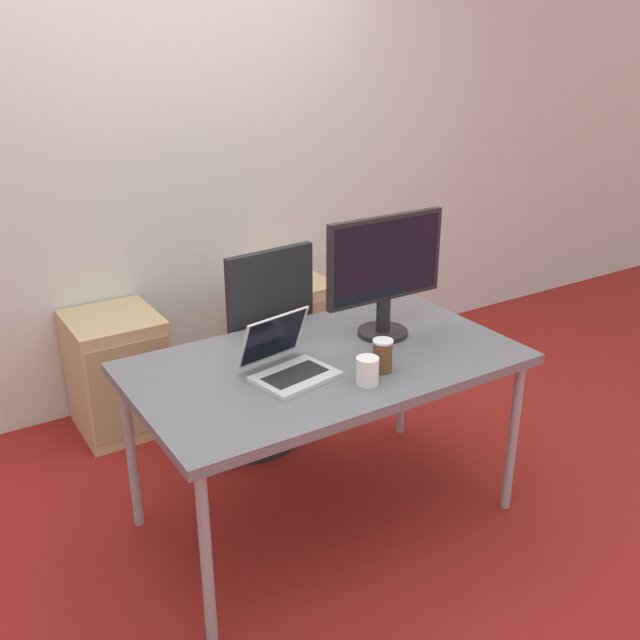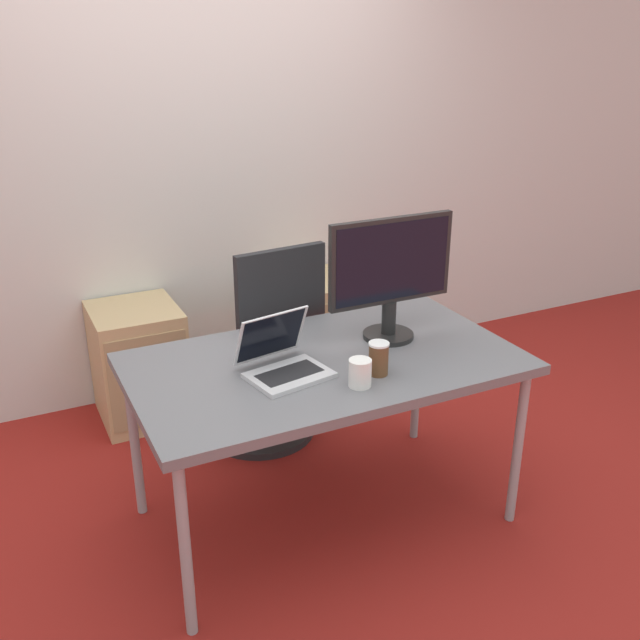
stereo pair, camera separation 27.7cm
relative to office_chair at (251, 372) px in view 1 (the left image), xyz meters
The scene contains 10 objects.
ground_plane 0.80m from the office_chair, 91.31° to the right, with size 14.00×14.00×0.00m, color maroon.
wall_back 1.20m from the office_chair, 91.17° to the left, with size 10.00×0.05×2.60m.
desk 0.76m from the office_chair, 91.31° to the right, with size 1.52×0.87×0.74m.
office_chair is the anchor object (origin of this frame).
cabinet_left 0.73m from the office_chair, 135.13° to the left, with size 0.44×0.48×0.62m.
cabinet_right 0.72m from the office_chair, 45.22° to the left, with size 0.44×0.48×0.62m.
laptop_center 0.86m from the office_chair, 105.94° to the right, with size 0.33×0.34×0.22m.
monitor 0.95m from the office_chair, 62.90° to the right, with size 0.55×0.21×0.51m.
coffee_cup_white 1.04m from the office_chair, 90.20° to the right, with size 0.08×0.08×0.10m.
coffee_cup_brown 1.00m from the office_chair, 83.34° to the right, with size 0.08×0.08×0.13m.
Camera 1 is at (-1.37, -2.13, 1.94)m, focal length 40.00 mm.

